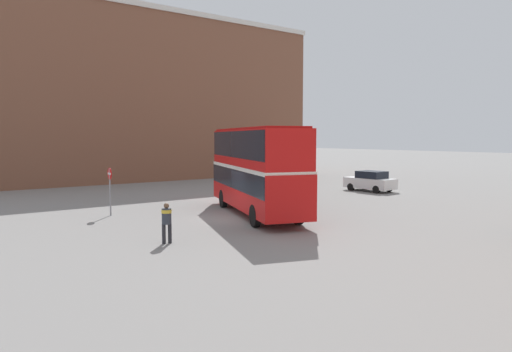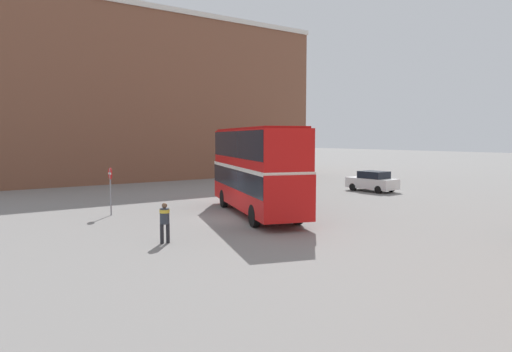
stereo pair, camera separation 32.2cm
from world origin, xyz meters
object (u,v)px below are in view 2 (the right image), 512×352
Objects in this scene: pedestrian_foreground at (165,219)px; no_entry_sign at (110,183)px; parked_car_kerb_near at (372,181)px; double_decker_bus at (256,165)px.

pedestrian_foreground is 0.63× the size of no_entry_sign.
no_entry_sign is at bearing 4.16° from pedestrian_foreground.
no_entry_sign is at bearing 83.73° from parked_car_kerb_near.
parked_car_kerb_near is at bearing 122.95° from double_decker_bus.
no_entry_sign reaches higher than parked_car_kerb_near.
parked_car_kerb_near is at bearing 87.82° from no_entry_sign.
double_decker_bus is at bearing 56.23° from no_entry_sign.
no_entry_sign is (-8.02, 0.34, 0.77)m from pedestrian_foreground.
double_decker_bus reaches higher than pedestrian_foreground.
double_decker_bus is at bearing -56.72° from pedestrian_foreground.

